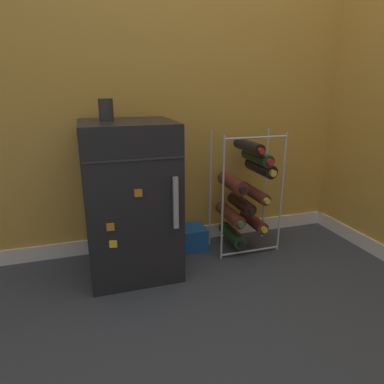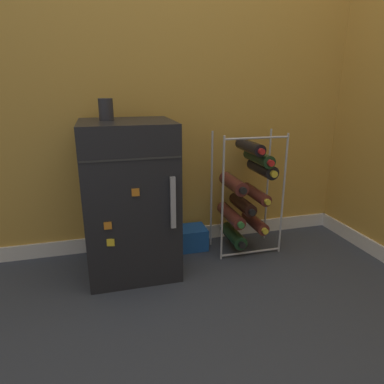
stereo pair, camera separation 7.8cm
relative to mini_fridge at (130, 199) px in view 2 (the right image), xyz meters
The scene contains 6 objects.
ground_plane 0.72m from the mini_fridge, 38.68° to the right, with size 14.00×14.00×0.00m, color #333842.
wall_back 0.99m from the mini_fridge, 32.68° to the left, with size 6.92×0.07×2.50m.
mini_fridge is the anchor object (origin of this frame).
wine_rack 0.70m from the mini_fridge, ahead, with size 0.39×0.31×0.73m.
soda_box 0.52m from the mini_fridge, 22.78° to the left, with size 0.21×0.16×0.14m.
fridge_top_cup 0.47m from the mini_fridge, 152.88° to the left, with size 0.07×0.07×0.11m.
Camera 2 is at (-0.59, -1.38, 0.98)m, focal length 32.00 mm.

